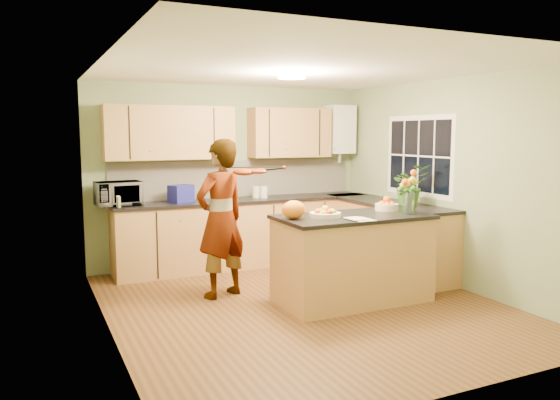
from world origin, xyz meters
name	(u,v)px	position (x,y,z in m)	size (l,w,h in m)	color
floor	(303,305)	(0.00, 0.00, 0.00)	(4.50, 4.50, 0.00)	#543218
ceiling	(305,69)	(0.00, 0.00, 2.50)	(4.00, 4.50, 0.02)	white
wall_back	(231,175)	(0.00, 2.25, 1.25)	(4.00, 0.02, 2.50)	gray
wall_front	(457,221)	(0.00, -2.25, 1.25)	(4.00, 0.02, 2.50)	gray
wall_left	(107,200)	(-2.00, 0.00, 1.25)	(0.02, 4.50, 2.50)	gray
wall_right	(451,183)	(2.00, 0.00, 1.25)	(0.02, 4.50, 2.50)	gray
back_counter	(245,232)	(0.10, 1.95, 0.47)	(3.64, 0.62, 0.94)	#C3834E
right_counter	(387,236)	(1.70, 0.85, 0.47)	(0.62, 2.24, 0.94)	#C3834E
splashback	(238,179)	(0.10, 2.23, 1.20)	(3.60, 0.02, 0.52)	white
upper_cabinets	(222,133)	(-0.18, 2.08, 1.85)	(3.20, 0.34, 0.70)	#C3834E
boiler	(340,130)	(1.70, 2.09, 1.90)	(0.40, 0.30, 0.86)	white
window_right	(419,156)	(1.99, 0.60, 1.55)	(0.01, 1.30, 1.05)	white
light_switch	(119,202)	(-1.99, -0.60, 1.30)	(0.02, 0.09, 0.09)	white
ceiling_lamp	(292,75)	(0.00, 0.30, 2.46)	(0.30, 0.30, 0.07)	#FFEABF
peninsula_island	(353,258)	(0.56, -0.09, 0.48)	(1.67, 0.86, 0.96)	#C3834E
fruit_dish	(325,213)	(0.21, -0.09, 1.01)	(0.33, 0.33, 0.12)	beige
orange_bowl	(387,205)	(1.11, 0.06, 1.03)	(0.26, 0.26, 0.15)	beige
flower_vase	(409,182)	(1.16, -0.27, 1.31)	(0.29, 0.29, 0.53)	silver
orange_bag	(294,210)	(-0.14, -0.04, 1.06)	(0.26, 0.22, 0.19)	orange
papers	(361,219)	(0.46, -0.39, 0.97)	(0.21, 0.28, 0.01)	white
violinist	(221,219)	(-0.69, 0.69, 0.89)	(0.65, 0.43, 1.78)	tan
violin	(244,172)	(-0.49, 0.47, 1.43)	(0.60, 0.24, 0.12)	#531A05
microwave	(119,194)	(-1.60, 1.96, 1.09)	(0.55, 0.37, 0.30)	white
blue_box	(181,194)	(-0.81, 1.93, 1.06)	(0.29, 0.21, 0.23)	navy
kettle	(229,191)	(-0.15, 1.91, 1.07)	(0.16, 0.16, 0.31)	silver
jar_cream	(256,192)	(0.28, 2.00, 1.02)	(0.10, 0.10, 0.16)	beige
jar_white	(264,192)	(0.37, 1.93, 1.02)	(0.11, 0.11, 0.16)	white
potted_plant	(410,185)	(1.70, 0.40, 1.20)	(0.47, 0.41, 0.52)	#356923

